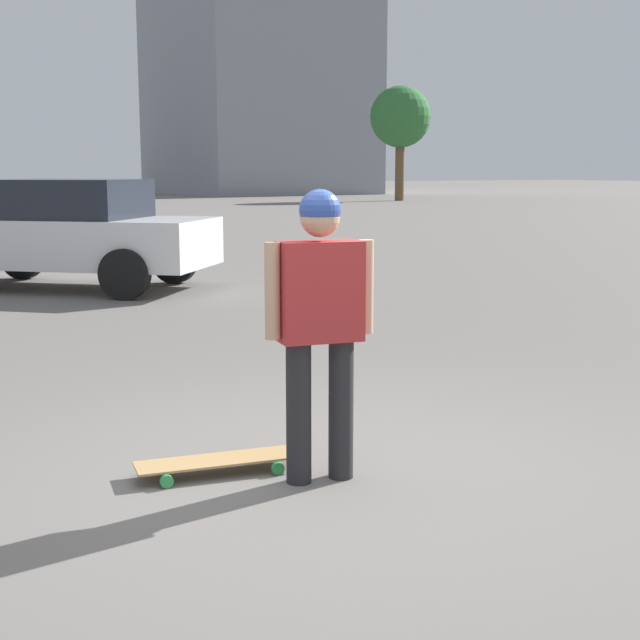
{
  "coord_description": "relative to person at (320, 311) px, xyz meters",
  "views": [
    {
      "loc": [
        -4.05,
        2.33,
        1.68
      ],
      "look_at": [
        0.0,
        0.0,
        0.89
      ],
      "focal_mm": 50.0,
      "sensor_mm": 36.0,
      "label": 1
    }
  ],
  "objects": [
    {
      "name": "skateboard",
      "position": [
        0.37,
        0.45,
        -0.87
      ],
      "size": [
        0.41,
        0.94,
        0.08
      ],
      "rotation": [
        0.0,
        0.0,
        1.39
      ],
      "color": "tan",
      "rests_on": "ground_plane"
    },
    {
      "name": "car_parked_near",
      "position": [
        8.7,
        -0.9,
        -0.14
      ],
      "size": [
        4.02,
        4.18,
        1.55
      ],
      "rotation": [
        0.0,
        0.0,
        0.83
      ],
      "color": "silver",
      "rests_on": "ground_plane"
    },
    {
      "name": "person",
      "position": [
        0.0,
        0.0,
        0.0
      ],
      "size": [
        0.28,
        0.6,
        1.58
      ],
      "rotation": [
        0.0,
        0.0,
        -1.75
      ],
      "color": "#262628",
      "rests_on": "ground_plane"
    },
    {
      "name": "ground_plane",
      "position": [
        0.0,
        0.0,
        -0.94
      ],
      "size": [
        220.0,
        220.0,
        0.0
      ],
      "primitive_type": "plane",
      "color": "slate"
    },
    {
      "name": "tree_distant",
      "position": [
        36.75,
        -26.22,
        3.53
      ],
      "size": [
        3.32,
        3.32,
        6.19
      ],
      "color": "brown",
      "rests_on": "ground_plane"
    }
  ]
}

